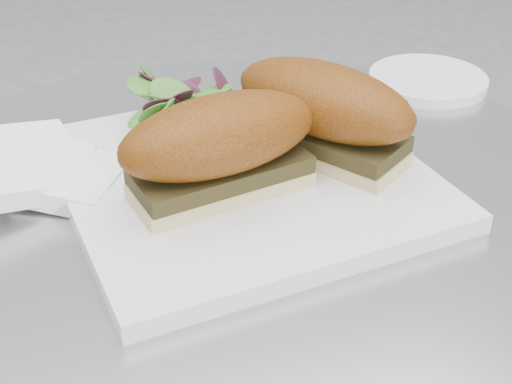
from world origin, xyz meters
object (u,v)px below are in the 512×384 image
(plate, at_px, (242,177))
(saucer, at_px, (428,80))
(sandwich_left, at_px, (220,145))
(sandwich_right, at_px, (323,109))

(plate, xyz_separation_m, saucer, (0.26, 0.13, -0.00))
(sandwich_left, relative_size, sandwich_right, 0.95)
(sandwich_right, relative_size, saucer, 1.42)
(sandwich_right, bearing_deg, sandwich_left, -105.21)
(plate, distance_m, sandwich_left, 0.06)
(plate, distance_m, sandwich_right, 0.09)
(sandwich_right, height_order, saucer, sandwich_right)
(sandwich_right, bearing_deg, plate, -120.80)
(sandwich_left, relative_size, saucer, 1.35)
(plate, bearing_deg, sandwich_left, -132.30)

